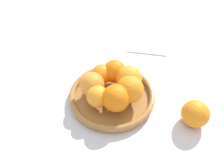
% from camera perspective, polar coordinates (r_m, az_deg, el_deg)
% --- Properties ---
extents(ground_plane, '(4.00, 4.00, 0.00)m').
position_cam_1_polar(ground_plane, '(0.72, -0.00, -3.79)').
color(ground_plane, silver).
extents(fruit_bowl, '(0.28, 0.28, 0.03)m').
position_cam_1_polar(fruit_bowl, '(0.71, -0.00, -2.98)').
color(fruit_bowl, '#A57238').
rests_on(fruit_bowl, ground_plane).
extents(orange_pile, '(0.20, 0.19, 0.08)m').
position_cam_1_polar(orange_pile, '(0.66, 0.61, -0.17)').
color(orange_pile, orange).
rests_on(orange_pile, fruit_bowl).
extents(stray_orange, '(0.08, 0.08, 0.08)m').
position_cam_1_polar(stray_orange, '(0.67, 20.91, -7.27)').
color(stray_orange, orange).
rests_on(stray_orange, ground_plane).
extents(napkin_folded, '(0.17, 0.17, 0.01)m').
position_cam_1_polar(napkin_folded, '(0.96, 9.35, 10.78)').
color(napkin_folded, silver).
rests_on(napkin_folded, ground_plane).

